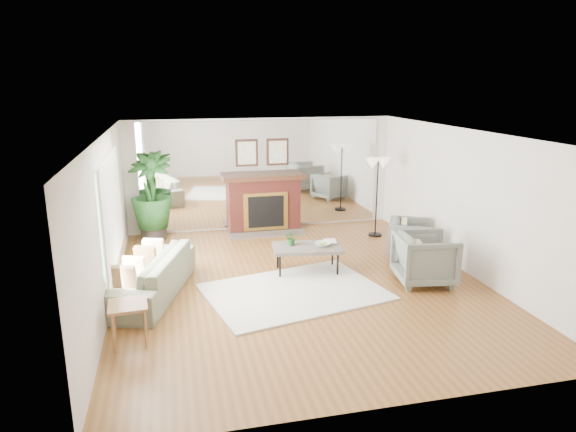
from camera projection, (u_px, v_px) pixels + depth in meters
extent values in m
plane|color=brown|center=(300.00, 283.00, 8.63)|extent=(7.00, 7.00, 0.00)
cube|color=silver|center=(107.00, 222.00, 7.66)|extent=(0.02, 7.00, 2.50)
cube|color=silver|center=(466.00, 202.00, 8.97)|extent=(0.02, 7.00, 2.50)
cube|color=silver|center=(262.00, 174.00, 11.60)|extent=(6.00, 0.02, 2.50)
cube|color=silver|center=(262.00, 174.00, 11.58)|extent=(5.40, 0.04, 2.40)
cube|color=#B2E09E|center=(111.00, 209.00, 8.02)|extent=(0.04, 2.40, 1.50)
cube|color=maroon|center=(264.00, 204.00, 11.57)|extent=(1.60, 0.40, 1.20)
cube|color=gold|center=(266.00, 211.00, 11.40)|extent=(1.00, 0.04, 0.85)
cube|color=black|center=(266.00, 212.00, 11.38)|extent=(0.80, 0.04, 0.70)
cube|color=#564C44|center=(267.00, 233.00, 11.39)|extent=(1.70, 0.55, 0.03)
cube|color=#3F2014|center=(264.00, 177.00, 11.39)|extent=(1.85, 0.46, 0.10)
cube|color=black|center=(247.00, 153.00, 11.34)|extent=(0.50, 0.04, 0.60)
cube|color=black|center=(278.00, 152.00, 11.49)|extent=(0.50, 0.04, 0.60)
cube|color=silver|center=(294.00, 292.00, 8.24)|extent=(3.08, 2.50, 0.03)
cube|color=#564C44|center=(307.00, 248.00, 9.02)|extent=(1.29, 0.85, 0.06)
cylinder|color=black|center=(280.00, 267.00, 8.79)|extent=(0.04, 0.04, 0.42)
cylinder|color=black|center=(338.00, 265.00, 8.88)|extent=(0.04, 0.04, 0.42)
cylinder|color=black|center=(278.00, 257.00, 9.27)|extent=(0.04, 0.04, 0.42)
cylinder|color=black|center=(332.00, 255.00, 9.37)|extent=(0.04, 0.04, 0.42)
imported|color=slate|center=(149.00, 275.00, 8.07)|extent=(1.55, 2.47, 0.67)
imported|color=slate|center=(410.00, 238.00, 9.90)|extent=(1.06, 1.05, 0.72)
imported|color=slate|center=(425.00, 258.00, 8.55)|extent=(1.06, 1.03, 0.85)
cube|color=#975D3C|center=(128.00, 305.00, 6.53)|extent=(0.52, 0.52, 0.04)
cylinder|color=#975D3C|center=(113.00, 333.00, 6.36)|extent=(0.04, 0.04, 0.52)
cylinder|color=#975D3C|center=(145.00, 329.00, 6.47)|extent=(0.04, 0.04, 0.52)
cylinder|color=#975D3C|center=(114.00, 320.00, 6.72)|extent=(0.04, 0.04, 0.52)
cylinder|color=#975D3C|center=(144.00, 316.00, 6.83)|extent=(0.04, 0.04, 0.52)
cylinder|color=black|center=(154.00, 231.00, 10.97)|extent=(0.54, 0.54, 0.38)
imported|color=#265A21|center=(151.00, 191.00, 10.75)|extent=(1.04, 1.04, 1.58)
cylinder|color=black|center=(375.00, 235.00, 11.26)|extent=(0.29, 0.29, 0.04)
cylinder|color=black|center=(377.00, 199.00, 11.06)|extent=(0.03, 0.03, 1.66)
cone|color=beige|center=(373.00, 163.00, 10.83)|extent=(0.31, 0.31, 0.23)
cone|color=beige|center=(384.00, 163.00, 10.89)|extent=(0.31, 0.31, 0.23)
imported|color=#265A21|center=(292.00, 238.00, 9.04)|extent=(0.26, 0.23, 0.27)
imported|color=#975D3C|center=(322.00, 244.00, 9.00)|extent=(0.33, 0.33, 0.07)
imported|color=#975D3C|center=(325.00, 241.00, 9.24)|extent=(0.25, 0.31, 0.02)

